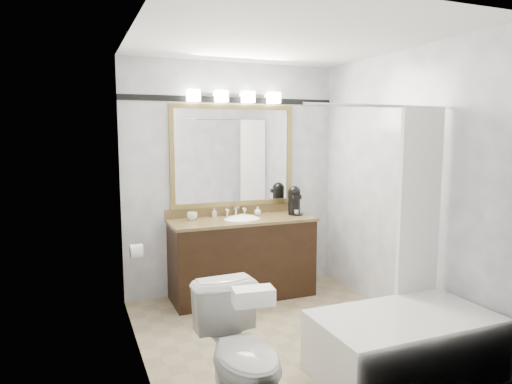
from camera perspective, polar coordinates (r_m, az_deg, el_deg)
room at (r=3.83m, az=3.50°, el=-0.09°), size 2.42×2.62×2.52m
vanity at (r=4.91m, az=-1.74°, el=-8.04°), size 1.53×0.58×0.97m
mirror at (r=4.99m, az=-2.85°, el=4.53°), size 1.40×0.04×1.10m
vanity_light_bar at (r=4.95m, az=-2.68°, el=11.85°), size 1.02×0.14×0.12m
accent_stripe at (r=5.01m, az=-2.94°, el=11.41°), size 2.40×0.01×0.06m
bathtub at (r=3.65m, az=18.06°, el=-16.68°), size 1.30×0.75×1.96m
tp_roll at (r=4.25m, az=-14.73°, el=-7.13°), size 0.11×0.12×0.12m
toilet at (r=2.99m, az=-1.83°, el=-19.57°), size 0.47×0.78×0.78m
tissue_box at (r=2.64m, az=-0.33°, el=-12.90°), size 0.25×0.16×0.10m
coffee_maker at (r=5.09m, az=4.82°, el=-0.95°), size 0.16×0.21×0.31m
cup_left at (r=4.77m, az=-7.98°, el=-3.02°), size 0.13×0.13×0.08m
cup_right at (r=4.77m, az=-8.01°, el=-3.03°), size 0.11×0.11×0.08m
soap_bottle_a at (r=4.91m, az=-5.25°, el=-2.59°), size 0.05×0.05×0.10m
soap_bottle_b at (r=5.02m, az=0.21°, el=-2.38°), size 0.09×0.09×0.09m
soap_bar at (r=4.94m, az=-1.65°, el=-2.94°), size 0.09×0.07×0.02m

